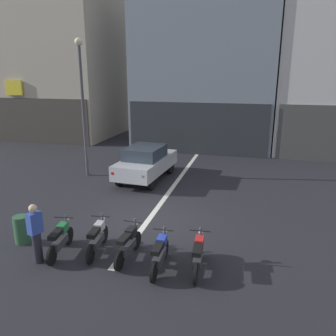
{
  "coord_description": "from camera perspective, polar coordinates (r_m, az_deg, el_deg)",
  "views": [
    {
      "loc": [
        3.33,
        -9.97,
        4.94
      ],
      "look_at": [
        0.23,
        2.0,
        1.4
      ],
      "focal_mm": 35.72,
      "sensor_mm": 36.0,
      "label": 1
    }
  ],
  "objects": [
    {
      "name": "motorcycle_green_row_leftmost",
      "position": [
        10.03,
        -17.89,
        -11.39
      ],
      "size": [
        0.55,
        1.66,
        0.98
      ],
      "color": "black",
      "rests_on": "ground"
    },
    {
      "name": "motorcycle_blue_row_right_mid",
      "position": [
        8.9,
        -1.38,
        -14.27
      ],
      "size": [
        0.55,
        1.67,
        0.98
      ],
      "color": "black",
      "rests_on": "ground"
    },
    {
      "name": "car_silver_crossing_near",
      "position": [
        15.82,
        -3.77,
        1.09
      ],
      "size": [
        2.08,
        4.23,
        1.64
      ],
      "color": "black",
      "rests_on": "ground"
    },
    {
      "name": "lane_centre_line",
      "position": [
        17.05,
        2.6,
        -0.88
      ],
      "size": [
        0.2,
        18.0,
        0.01
      ],
      "primitive_type": "cube",
      "color": "silver",
      "rests_on": "ground"
    },
    {
      "name": "person_by_motorcycles",
      "position": [
        9.64,
        -21.63,
        -10.29
      ],
      "size": [
        0.32,
        0.41,
        1.67
      ],
      "color": "#23232D",
      "rests_on": "ground"
    },
    {
      "name": "motorcycle_black_row_centre",
      "position": [
        9.39,
        -6.77,
        -12.64
      ],
      "size": [
        0.55,
        1.67,
        0.98
      ],
      "color": "black",
      "rests_on": "ground"
    },
    {
      "name": "building_corner_left",
      "position": [
        28.93,
        -17.89,
        17.88
      ],
      "size": [
        8.47,
        7.86,
        12.58
      ],
      "color": "#B2A893",
      "rests_on": "ground"
    },
    {
      "name": "motorcycle_red_row_rightmost",
      "position": [
        8.88,
        5.2,
        -14.41
      ],
      "size": [
        0.55,
        1.67,
        0.98
      ],
      "color": "black",
      "rests_on": "ground"
    },
    {
      "name": "ground_plane",
      "position": [
        11.62,
        -3.64,
        -9.23
      ],
      "size": [
        120.0,
        120.0,
        0.0
      ],
      "primitive_type": "plane",
      "color": "#232328"
    },
    {
      "name": "motorcycle_silver_row_left_mid",
      "position": [
        9.84,
        -11.94,
        -11.48
      ],
      "size": [
        0.55,
        1.67,
        0.98
      ],
      "color": "black",
      "rests_on": "ground"
    },
    {
      "name": "building_mid_block",
      "position": [
        24.92,
        7.03,
        19.41
      ],
      "size": [
        8.95,
        8.92,
        12.99
      ],
      "color": "gray",
      "rests_on": "ground"
    },
    {
      "name": "street_lamp",
      "position": [
        16.49,
        -14.43,
        12.05
      ],
      "size": [
        0.36,
        0.36,
        6.45
      ],
      "color": "#47474C",
      "rests_on": "ground"
    },
    {
      "name": "trash_bin",
      "position": [
        11.05,
        -23.71,
        -9.59
      ],
      "size": [
        0.44,
        0.44,
        0.85
      ],
      "primitive_type": "cylinder",
      "color": "#2D5938",
      "rests_on": "ground"
    }
  ]
}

